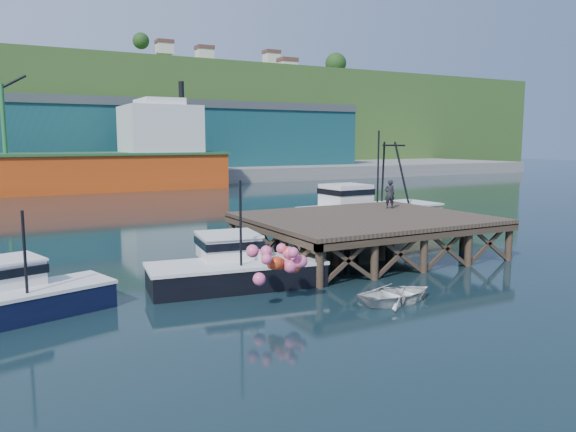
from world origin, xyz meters
TOP-DOWN VIEW (x-y plane):
  - ground at (0.00, 0.00)m, footprint 300.00×300.00m
  - wharf at (5.50, -0.19)m, footprint 12.00×10.00m
  - far_quay at (0.00, 70.00)m, footprint 160.00×40.00m
  - warehouse_mid at (0.00, 65.00)m, footprint 28.00×16.00m
  - warehouse_right at (30.00, 65.00)m, footprint 30.00×16.00m
  - cargo_ship at (-8.46, 48.00)m, footprint 55.50×10.00m
  - hillside at (0.00, 100.00)m, footprint 220.00×50.00m
  - boat_navy at (-11.50, -2.99)m, footprint 6.49×4.23m
  - boat_black at (-3.19, -2.69)m, footprint 7.65×6.37m
  - trawler at (10.66, 6.50)m, footprint 10.32×4.17m
  - dinghy at (1.28, -7.94)m, footprint 3.18×2.29m
  - dockworker at (8.75, 1.97)m, footprint 0.72×0.60m

SIDE VIEW (x-z plane):
  - ground at x=0.00m, z-range 0.00..0.00m
  - dinghy at x=1.28m, z-range 0.00..0.65m
  - boat_navy at x=-11.50m, z-range -1.14..2.68m
  - boat_black at x=-3.19m, z-range -1.44..3.11m
  - far_quay at x=0.00m, z-range 0.00..2.00m
  - trawler at x=10.66m, z-range -2.00..4.79m
  - wharf at x=5.50m, z-range 0.63..3.25m
  - dockworker at x=8.75m, z-range 2.12..3.83m
  - cargo_ship at x=-8.46m, z-range -3.56..10.19m
  - warehouse_mid at x=0.00m, z-range 2.00..11.00m
  - warehouse_right at x=30.00m, z-range 2.00..11.00m
  - hillside at x=0.00m, z-range 0.00..22.00m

